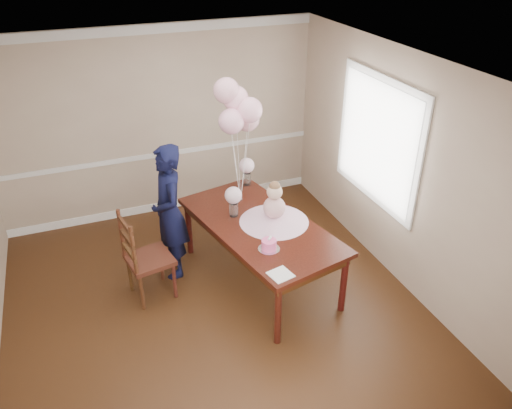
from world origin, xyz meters
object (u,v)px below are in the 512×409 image
Objects in this scene: birthday_cake at (269,244)px; woman at (169,212)px; dining_table_top at (260,225)px; dining_chair_seat at (150,259)px.

woman is at bearing 128.19° from birthday_cake.
woman reaches higher than birthday_cake.
woman is at bearing 137.09° from dining_table_top.
birthday_cake reaches higher than dining_table_top.
dining_table_top is 1.08m from woman.
dining_table_top is 4.42× the size of dining_chair_seat.
dining_chair_seat is at bearing -44.85° from woman.
woman is (0.34, 0.35, 0.35)m from dining_chair_seat.
dining_table_top reaches higher than dining_chair_seat.
birthday_cake reaches higher than dining_chair_seat.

